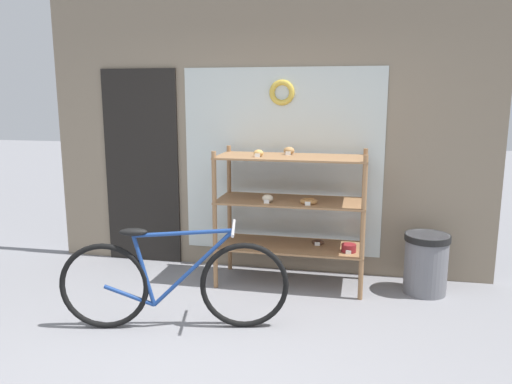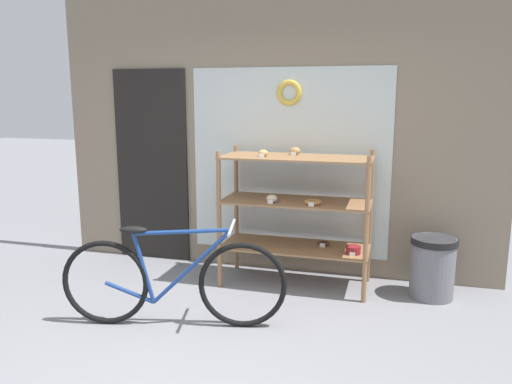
# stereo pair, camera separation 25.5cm
# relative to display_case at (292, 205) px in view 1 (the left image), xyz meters

# --- Properties ---
(ground_plane) EXTENTS (30.00, 30.00, 0.00)m
(ground_plane) POSITION_rel_display_case_xyz_m (-0.37, -1.84, -0.79)
(ground_plane) COLOR gray
(storefront_facade) EXTENTS (4.64, 0.13, 3.88)m
(storefront_facade) POSITION_rel_display_case_xyz_m (-0.41, 0.43, 1.09)
(storefront_facade) COLOR gray
(storefront_facade) RESTS_ON ground_plane
(display_case) EXTENTS (1.41, 0.57, 1.33)m
(display_case) POSITION_rel_display_case_xyz_m (0.00, 0.00, 0.00)
(display_case) COLOR #8E6642
(display_case) RESTS_ON ground_plane
(bicycle) EXTENTS (1.77, 0.56, 0.83)m
(bicycle) POSITION_rel_display_case_xyz_m (-0.77, -1.14, -0.42)
(bicycle) COLOR black
(bicycle) RESTS_ON ground_plane
(trash_bin) EXTENTS (0.41, 0.41, 0.57)m
(trash_bin) POSITION_rel_display_case_xyz_m (1.26, 0.03, -0.48)
(trash_bin) COLOR slate
(trash_bin) RESTS_ON ground_plane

